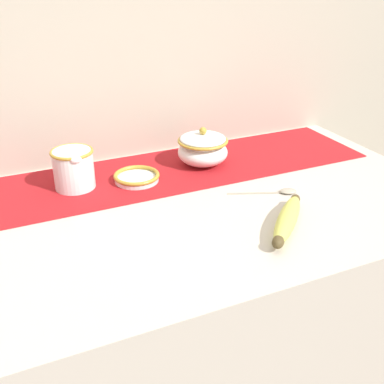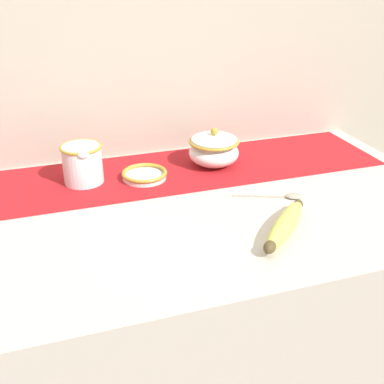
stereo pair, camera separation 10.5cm
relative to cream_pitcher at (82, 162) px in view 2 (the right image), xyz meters
name	(u,v)px [view 2 (the right image)]	position (x,y,z in m)	size (l,w,h in m)	color
countertop	(201,350)	(0.25, -0.20, -0.51)	(1.20, 0.70, 0.90)	beige
back_wall	(158,45)	(0.25, 0.17, 0.24)	(2.00, 0.04, 2.40)	#B7AD99
table_runner	(178,170)	(0.25, 0.00, -0.05)	(1.10, 0.28, 0.00)	#A8191E
cream_pitcher	(82,162)	(0.00, 0.00, 0.00)	(0.10, 0.12, 0.10)	white
sugar_bowl	(214,149)	(0.35, 0.00, -0.01)	(0.14, 0.14, 0.11)	white
small_dish	(145,175)	(0.15, -0.03, -0.04)	(0.12, 0.12, 0.02)	white
banana	(285,225)	(0.36, -0.38, -0.04)	(0.18, 0.18, 0.04)	#CCD156
spoon	(289,196)	(0.45, -0.24, -0.05)	(0.16, 0.08, 0.01)	#A89E89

